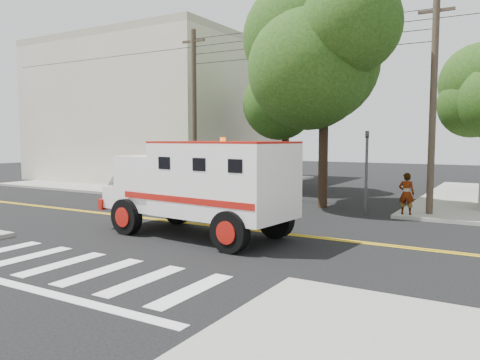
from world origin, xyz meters
The scene contains 12 objects.
ground centered at (0.00, 0.00, 0.00)m, with size 100.00×100.00×0.00m, color black.
sidewalk_nw centered at (-13.50, 13.50, 0.07)m, with size 17.00×17.00×0.15m, color gray.
building_left centered at (-15.50, 15.00, 5.15)m, with size 16.00×14.00×10.00m, color beige.
utility_pole_left centered at (-5.60, 6.00, 4.50)m, with size 0.28×0.28×9.00m, color #382D23.
utility_pole_right centered at (6.30, 6.20, 4.50)m, with size 0.28×0.28×9.00m, color #382D23.
tree_main centered at (1.94, 6.21, 7.20)m, with size 6.08×5.70×9.85m.
tree_left centered at (-2.68, 11.79, 5.73)m, with size 4.48×4.20×7.70m.
traffic_signal centered at (3.80, 5.60, 2.23)m, with size 0.15×0.18×3.60m.
accessibility_sign centered at (-6.20, 6.17, 1.37)m, with size 0.45×0.10×2.02m.
palm_planter centered at (-7.44, 6.62, 1.65)m, with size 3.52×2.63×2.36m.
armored_truck centered at (0.35, -1.78, 1.81)m, with size 7.22×3.41×3.18m.
pedestrian_a centered at (5.50, 5.50, 1.02)m, with size 0.63×0.41×1.73m, color gray.
Camera 1 is at (9.27, -14.44, 3.26)m, focal length 35.00 mm.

